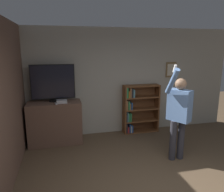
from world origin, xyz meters
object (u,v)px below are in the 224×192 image
(person, at_px, (179,112))
(game_console, at_px, (62,101))
(television, at_px, (53,83))
(bookshelf, at_px, (137,109))

(person, bearing_deg, game_console, -151.40)
(television, bearing_deg, bookshelf, 3.01)
(television, relative_size, person, 0.51)
(game_console, xyz_separation_m, bookshelf, (1.93, 0.31, -0.39))
(game_console, bearing_deg, person, -29.87)
(television, distance_m, person, 2.82)
(game_console, relative_size, bookshelf, 0.18)
(game_console, height_order, person, person)
(bookshelf, bearing_deg, television, -176.99)
(television, relative_size, game_console, 4.25)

